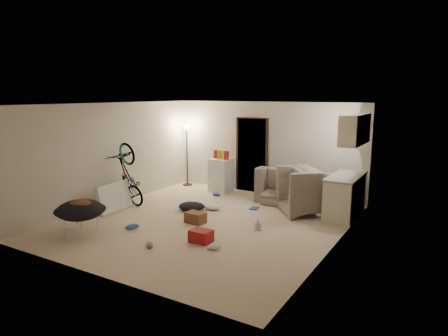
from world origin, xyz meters
The scene contains 39 objects.
floor centered at (0.00, 0.00, -0.01)m, with size 5.50×6.00×0.02m, color beige.
ceiling centered at (0.00, 0.00, 2.51)m, with size 5.50×6.00×0.02m, color white.
wall_back centered at (0.00, 3.01, 1.25)m, with size 5.50×0.02×2.50m, color beige.
wall_front centered at (0.00, -3.01, 1.25)m, with size 5.50×0.02×2.50m, color beige.
wall_left centered at (-2.76, 0.00, 1.25)m, with size 0.02×6.00×2.50m, color beige.
wall_right centered at (2.76, 0.00, 1.25)m, with size 0.02×6.00×2.50m, color beige.
doorway centered at (-0.40, 2.97, 1.02)m, with size 0.85×0.10×2.04m, color black.
door_trim centered at (-0.40, 2.94, 1.02)m, with size 0.97×0.04×2.10m, color #321E11.
floor_lamp centered at (-2.40, 2.65, 1.31)m, with size 0.28×0.28×1.81m.
kitchen_counter centered at (2.43, 2.00, 0.44)m, with size 0.60×1.50×0.88m, color beige.
counter_top centered at (2.43, 2.00, 0.90)m, with size 0.64×1.54×0.04m, color gray.
kitchen_uppers centered at (2.56, 2.00, 1.95)m, with size 0.38×1.40×0.65m, color beige.
sofa centered at (1.26, 2.45, 0.32)m, with size 2.22×0.87×0.65m, color #353C36.
armchair centered at (1.77, 1.88, 0.38)m, with size 1.18×1.03×0.77m, color #353C36.
bicycle centered at (-2.30, 0.07, 0.42)m, with size 0.56×1.61×0.85m, color black.
book_asset centered at (-1.66, -2.30, 0.01)m, with size 0.15×0.21×0.02m, color #A51918.
mini_fridge centered at (-1.17, 2.55, 0.46)m, with size 0.54×0.54×0.92m, color white.
snack_box_0 centered at (-1.34, 2.55, 1.00)m, with size 0.10×0.07×0.30m, color #A51918.
snack_box_1 centered at (-1.22, 2.55, 1.00)m, with size 0.10×0.07×0.30m, color orange.
snack_box_2 centered at (-1.10, 2.55, 1.00)m, with size 0.10×0.07×0.30m, color yellow.
snack_box_3 centered at (-0.98, 2.55, 1.00)m, with size 0.10×0.07×0.30m, color #A51918.
saucer_chair centered at (-1.66, -1.91, 0.41)m, with size 0.97×0.97×0.69m.
hoodie centered at (-1.61, -1.94, 0.61)m, with size 0.48×0.40×0.22m, color brown.
sofa_drape centered at (0.31, 2.45, 0.54)m, with size 0.56×0.46×0.28m, color black.
tv_box centered at (-2.30, -0.42, 0.33)m, with size 0.12×0.99×0.65m, color silver.
drink_case_a centered at (-0.15, -0.18, 0.12)m, with size 0.40×0.29×0.23m, color brown.
drink_case_b centered at (0.57, -1.05, 0.12)m, with size 0.40×0.29×0.23m, color #A51918.
juicer centered at (1.18, 0.11, 0.09)m, with size 0.16×0.16×0.22m.
newspaper centered at (0.53, 1.36, 0.00)m, with size 0.40×0.52×0.01m, color #BCB8AE.
book_blue centered at (0.46, 1.39, 0.01)m, with size 0.19×0.26×0.03m, color #2F4EAC.
book_white centered at (-1.16, 0.89, 0.01)m, with size 0.20×0.26×0.02m, color silver.
shoe_0 centered at (-0.96, 1.96, 0.05)m, with size 0.25×0.10×0.09m, color #2F4EAC.
shoe_1 centered at (-1.34, 2.44, 0.05)m, with size 0.27×0.11×0.10m, color slate.
shoe_2 centered at (-1.03, -1.17, 0.05)m, with size 0.29×0.12×0.11m, color #2F4EAC.
shoe_3 centered at (-0.08, -1.73, 0.05)m, with size 0.26×0.11×0.10m, color slate.
shoe_4 centered at (0.97, -1.25, 0.05)m, with size 0.25×0.10×0.09m, color white.
clothes_lump_a centered at (-0.75, 0.52, 0.10)m, with size 0.62×0.54×0.20m, color black.
clothes_lump_b centered at (0.46, 2.54, 0.06)m, with size 0.42×0.36×0.13m, color black.
clothes_lump_c centered at (-0.38, 0.85, 0.06)m, with size 0.40×0.34×0.12m, color silver.
Camera 1 is at (4.51, -6.88, 2.71)m, focal length 32.00 mm.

